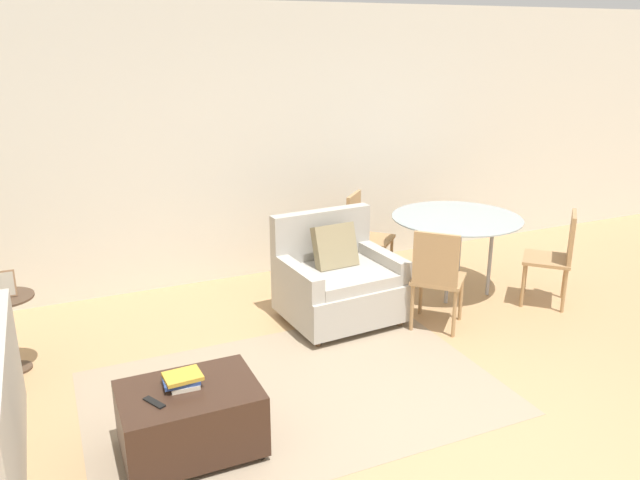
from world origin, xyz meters
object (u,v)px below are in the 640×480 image
(dining_chair_near_left, at_px, (437,273))
(dining_chair_far_left, at_px, (363,231))
(ottoman, at_px, (190,418))
(dining_table, at_px, (456,224))
(book_stack, at_px, (183,380))
(tv_remote_primary, at_px, (154,402))
(dining_chair_near_right, at_px, (558,252))
(side_table, at_px, (9,319))
(armchair, at_px, (338,282))
(picture_frame, at_px, (3,284))

(dining_chair_near_left, bearing_deg, dining_chair_far_left, 90.00)
(ottoman, distance_m, dining_chair_far_left, 3.16)
(dining_table, xyz_separation_m, dining_chair_far_left, (-0.67, 0.67, -0.17))
(book_stack, bearing_deg, ottoman, -65.56)
(dining_table, relative_size, dining_chair_near_left, 1.39)
(tv_remote_primary, relative_size, dining_chair_far_left, 0.18)
(dining_chair_near_right, bearing_deg, dining_chair_near_left, -180.00)
(book_stack, distance_m, dining_chair_near_left, 2.45)
(ottoman, height_order, dining_table, dining_table)
(dining_table, bearing_deg, ottoman, -153.50)
(ottoman, bearing_deg, dining_chair_near_right, 12.58)
(book_stack, height_order, tv_remote_primary, book_stack)
(dining_table, distance_m, dining_chair_near_left, 0.96)
(dining_table, height_order, dining_chair_far_left, dining_chair_far_left)
(side_table, height_order, dining_chair_near_right, dining_chair_near_right)
(dining_chair_near_left, bearing_deg, dining_table, 45.00)
(side_table, xyz_separation_m, dining_chair_far_left, (3.29, 0.62, 0.10))
(side_table, bearing_deg, ottoman, -57.09)
(armchair, height_order, side_table, armchair)
(side_table, height_order, picture_frame, picture_frame)
(picture_frame, relative_size, dining_table, 0.16)
(ottoman, height_order, dining_chair_far_left, dining_chair_far_left)
(picture_frame, bearing_deg, book_stack, -56.84)
(dining_chair_near_left, bearing_deg, dining_chair_near_right, 0.00)
(ottoman, xyz_separation_m, tv_remote_primary, (-0.21, -0.07, 0.20))
(armchair, distance_m, picture_frame, 2.66)
(armchair, relative_size, side_table, 1.70)
(armchair, bearing_deg, side_table, 176.22)
(dining_table, xyz_separation_m, dining_chair_near_right, (0.67, -0.67, -0.17))
(armchair, relative_size, dining_table, 0.82)
(side_table, bearing_deg, dining_chair_near_right, -8.83)
(side_table, height_order, dining_chair_near_left, dining_chair_near_left)
(side_table, bearing_deg, picture_frame, -90.00)
(ottoman, height_order, book_stack, book_stack)
(ottoman, distance_m, dining_table, 3.35)
(dining_chair_near_left, bearing_deg, side_table, 167.68)
(armchair, xyz_separation_m, dining_chair_far_left, (0.67, 0.79, 0.17))
(ottoman, bearing_deg, tv_remote_primary, -162.17)
(armchair, bearing_deg, book_stack, -141.64)
(tv_remote_primary, distance_m, dining_chair_near_right, 3.95)
(dining_table, bearing_deg, dining_chair_far_left, 135.00)
(armchair, distance_m, dining_chair_near_left, 0.88)
(ottoman, bearing_deg, armchair, 39.71)
(book_stack, distance_m, side_table, 1.78)
(dining_table, bearing_deg, picture_frame, 179.27)
(dining_chair_near_left, distance_m, dining_chair_near_right, 1.34)
(tv_remote_primary, bearing_deg, dining_chair_far_left, 41.43)
(armchair, bearing_deg, ottoman, -140.29)
(picture_frame, bearing_deg, dining_chair_near_right, -8.83)
(armchair, xyz_separation_m, tv_remote_primary, (-1.85, -1.43, 0.09))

